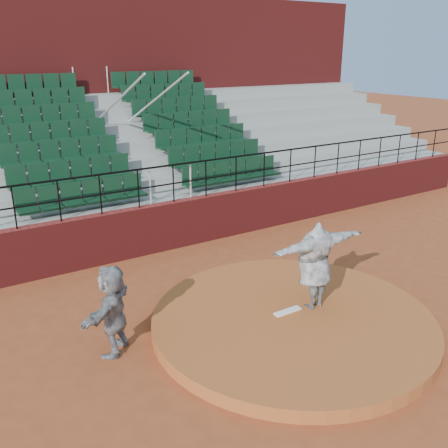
{
  "coord_description": "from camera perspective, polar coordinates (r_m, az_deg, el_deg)",
  "views": [
    {
      "loc": [
        -5.76,
        -6.54,
        5.16
      ],
      "look_at": [
        0.0,
        2.5,
        1.4
      ],
      "focal_mm": 40.0,
      "sensor_mm": 36.0,
      "label": 1
    }
  ],
  "objects": [
    {
      "name": "ground",
      "position": [
        10.13,
        7.78,
        -11.5
      ],
      "size": [
        90.0,
        90.0,
        0.0
      ],
      "primitive_type": "plane",
      "color": "brown",
      "rests_on": "ground"
    },
    {
      "name": "pitchers_mound",
      "position": [
        10.06,
        7.81,
        -10.89
      ],
      "size": [
        5.5,
        5.5,
        0.25
      ],
      "primitive_type": "cylinder",
      "color": "#A45224",
      "rests_on": "ground"
    },
    {
      "name": "pitching_rubber",
      "position": [
        10.09,
        7.29,
        -9.85
      ],
      "size": [
        0.6,
        0.15,
        0.03
      ],
      "primitive_type": "cube",
      "color": "white",
      "rests_on": "pitchers_mound"
    },
    {
      "name": "boundary_wall",
      "position": [
        13.66,
        -5.64,
        -0.04
      ],
      "size": [
        24.0,
        0.3,
        1.3
      ],
      "primitive_type": "cube",
      "color": "maroon",
      "rests_on": "ground"
    },
    {
      "name": "wall_railing",
      "position": [
        13.27,
        -5.84,
        5.58
      ],
      "size": [
        24.04,
        0.05,
        1.03
      ],
      "color": "black",
      "rests_on": "boundary_wall"
    },
    {
      "name": "seating_deck",
      "position": [
        16.66,
        -11.49,
        6.04
      ],
      "size": [
        24.0,
        5.97,
        4.63
      ],
      "color": "gray",
      "rests_on": "ground"
    },
    {
      "name": "press_box_facade",
      "position": [
        20.05,
        -16.19,
        13.99
      ],
      "size": [
        24.0,
        3.0,
        7.1
      ],
      "primitive_type": "cube",
      "color": "maroon",
      "rests_on": "ground"
    },
    {
      "name": "pitcher",
      "position": [
        9.99,
        10.36,
        -4.66
      ],
      "size": [
        2.21,
        0.61,
        1.8
      ],
      "primitive_type": "imported",
      "rotation": [
        0.0,
        0.0,
        3.14
      ],
      "color": "black",
      "rests_on": "pitchers_mound"
    },
    {
      "name": "fielder",
      "position": [
        9.1,
        -12.61,
        -9.51
      ],
      "size": [
        1.46,
        1.44,
        1.68
      ],
      "primitive_type": "imported",
      "rotation": [
        0.0,
        0.0,
        3.91
      ],
      "color": "black",
      "rests_on": "ground"
    }
  ]
}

